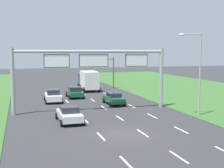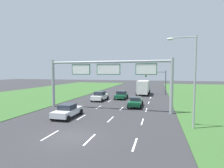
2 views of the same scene
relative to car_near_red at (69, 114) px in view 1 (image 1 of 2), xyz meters
name	(u,v)px [view 1 (image 1 of 2)]	position (x,y,z in m)	size (l,w,h in m)	color
ground_plane	(122,135)	(3.34, -5.66, -0.75)	(200.00, 200.00, 0.00)	#2D2D30
lane_dashes_inner_left	(92,127)	(1.59, -2.66, -0.75)	(0.14, 44.40, 0.01)	white
lane_dashes_inner_right	(130,125)	(5.09, -2.66, -0.75)	(0.14, 44.40, 0.01)	white
lane_dashes_slip	(165,122)	(8.59, -2.66, -0.75)	(0.14, 44.40, 0.01)	white
car_near_red	(69,114)	(0.00, 0.00, 0.00)	(2.21, 4.45, 1.52)	silver
car_lead_silver	(114,98)	(6.85, 8.12, 0.01)	(2.04, 4.04, 1.50)	#145633
car_mid_lane	(53,96)	(-0.24, 12.23, 0.08)	(2.27, 4.48, 1.70)	white
car_far_ahead	(75,92)	(3.16, 15.17, 0.03)	(2.19, 3.91, 1.57)	#145633
box_truck	(88,80)	(6.80, 22.71, 1.00)	(2.80, 7.21, 3.29)	navy
sign_gantry	(93,66)	(3.47, 4.88, 4.20)	(17.24, 0.44, 7.00)	#9EA0A5
traffic_light_mast	(103,67)	(9.76, 24.13, 3.11)	(4.76, 0.49, 5.60)	#47494F
street_lamp	(197,67)	(12.95, -0.83, 4.33)	(2.61, 0.32, 8.50)	#9EA0A5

